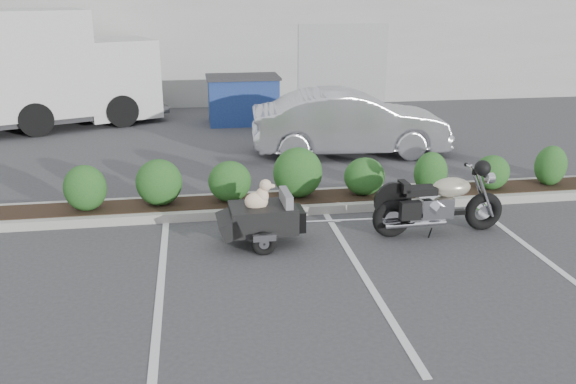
{
  "coord_description": "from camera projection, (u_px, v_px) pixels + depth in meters",
  "views": [
    {
      "loc": [
        -0.97,
        -7.85,
        3.69
      ],
      "look_at": [
        0.39,
        0.79,
        0.75
      ],
      "focal_mm": 38.0,
      "sensor_mm": 36.0,
      "label": 1
    }
  ],
  "objects": [
    {
      "name": "sedan",
      "position": [
        350.0,
        123.0,
        14.02
      ],
      "size": [
        4.58,
        1.87,
        1.48
      ],
      "primitive_type": "imported",
      "rotation": [
        0.0,
        0.0,
        1.5
      ],
      "color": "silver",
      "rests_on": "ground"
    },
    {
      "name": "dumpster",
      "position": [
        243.0,
        99.0,
        17.31
      ],
      "size": [
        2.04,
        1.4,
        1.34
      ],
      "rotation": [
        0.0,
        0.0,
        -0.0
      ],
      "color": "navy",
      "rests_on": "ground"
    },
    {
      "name": "delivery_truck",
      "position": [
        30.0,
        73.0,
        16.43
      ],
      "size": [
        7.2,
        4.55,
        3.15
      ],
      "rotation": [
        0.0,
        0.0,
        0.38
      ],
      "color": "beige",
      "rests_on": "ground"
    },
    {
      "name": "motorcycle",
      "position": [
        439.0,
        204.0,
        9.48
      ],
      "size": [
        2.17,
        0.73,
        1.25
      ],
      "rotation": [
        0.0,
        0.0,
        0.04
      ],
      "color": "black",
      "rests_on": "ground"
    },
    {
      "name": "building",
      "position": [
        214.0,
        33.0,
        23.95
      ],
      "size": [
        26.0,
        10.0,
        4.0
      ],
      "primitive_type": "cube",
      "color": "#9EA099",
      "rests_on": "ground"
    },
    {
      "name": "ground",
      "position": [
        269.0,
        261.0,
        8.67
      ],
      "size": [
        90.0,
        90.0,
        0.0
      ],
      "primitive_type": "plane",
      "color": "#38383A",
      "rests_on": "ground"
    },
    {
      "name": "pet_trailer",
      "position": [
        262.0,
        217.0,
        9.11
      ],
      "size": [
        1.73,
        0.96,
        1.03
      ],
      "rotation": [
        0.0,
        0.0,
        0.04
      ],
      "color": "black",
      "rests_on": "ground"
    },
    {
      "name": "planter_kerb",
      "position": [
        309.0,
        201.0,
        10.85
      ],
      "size": [
        12.0,
        1.0,
        0.15
      ],
      "primitive_type": "cube",
      "color": "#9E9E93",
      "rests_on": "ground"
    }
  ]
}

